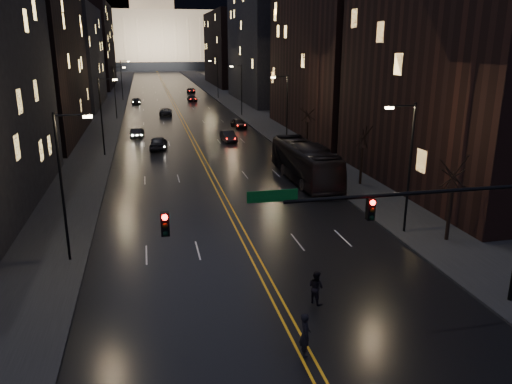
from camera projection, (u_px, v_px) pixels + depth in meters
ground at (292, 329)px, 22.99m from camera, size 900.00×900.00×0.00m
road at (166, 89)px, 144.64m from camera, size 20.00×320.00×0.02m
sidewalk_left at (116, 89)px, 141.75m from camera, size 8.00×320.00×0.16m
sidewalk_right at (214, 87)px, 147.50m from camera, size 8.00×320.00×0.16m
center_line at (166, 88)px, 144.64m from camera, size 0.62×320.00×0.01m
building_left_mid at (24, 32)px, 65.20m from camera, size 12.00×30.00×28.00m
building_left_far at (68, 57)px, 101.91m from camera, size 12.00×34.00×20.00m
building_left_dist at (90, 45)px, 146.25m from camera, size 12.00×40.00×24.00m
building_right_near at (465, 51)px, 42.58m from camera, size 12.00×26.00×24.00m
building_right_mid at (267, 41)px, 109.67m from camera, size 12.00×34.00×26.00m
building_right_dist at (231, 49)px, 155.16m from camera, size 12.00×40.00×22.00m
capitol at (153, 34)px, 252.03m from camera, size 90.00×50.00×58.50m
traffic_signal at (419, 216)px, 22.74m from camera, size 17.29×0.45×7.00m
streetlamp_right_near at (408, 162)px, 33.11m from camera, size 2.13×0.25×9.00m
streetlamp_left_near at (64, 180)px, 28.67m from camera, size 2.13×0.25×9.00m
streetlamp_right_mid at (286, 107)px, 61.19m from camera, size 2.13×0.25×9.00m
streetlamp_left_mid at (103, 112)px, 56.75m from camera, size 2.13×0.25×9.00m
streetlamp_right_far at (241, 87)px, 89.26m from camera, size 2.13×0.25×9.00m
streetlamp_left_far at (116, 89)px, 84.82m from camera, size 2.13×0.25×9.00m
streetlamp_right_dist at (217, 77)px, 117.33m from camera, size 2.13×0.25×9.00m
streetlamp_left_dist at (122, 78)px, 112.89m from camera, size 2.13×0.25×9.00m
tree_right_near at (454, 176)px, 31.85m from camera, size 2.40×2.40×6.65m
tree_right_mid at (363, 137)px, 44.95m from camera, size 2.40×2.40×6.65m
tree_right_far at (308, 114)px, 59.92m from camera, size 2.40×2.40×6.65m
bus at (305, 162)px, 47.34m from camera, size 3.30×13.00×3.60m
oncoming_car_a at (158, 143)px, 61.78m from camera, size 2.51×5.03×1.65m
oncoming_car_b at (137, 133)px, 69.39m from camera, size 1.94×4.28×1.36m
oncoming_car_c at (166, 112)px, 90.99m from camera, size 2.50×4.94×1.34m
oncoming_car_d at (136, 101)px, 107.83m from camera, size 2.03×4.69×1.34m
receding_car_a at (228, 136)px, 66.66m from camera, size 1.88×4.43×1.42m
receding_car_b at (239, 123)px, 77.25m from camera, size 2.27×4.50×1.47m
receding_car_c at (192, 98)px, 112.65m from camera, size 2.05×4.72×1.35m
receding_car_d at (191, 90)px, 131.97m from camera, size 2.56×4.90×1.32m
pedestrian_a at (305, 334)px, 20.83m from camera, size 0.55×0.76×1.95m
pedestrian_b at (316, 287)px, 25.07m from camera, size 0.82×0.98×1.76m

